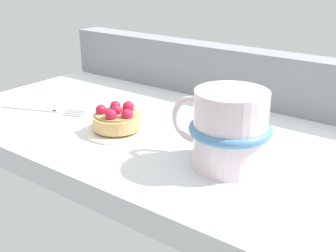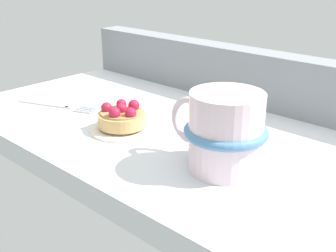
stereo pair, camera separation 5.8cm
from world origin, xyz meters
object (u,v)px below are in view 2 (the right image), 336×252
object	(u,v)px
raspberry_tart	(122,117)
coffee_mug	(224,131)
dessert_fork	(57,105)
dessert_plate	(122,128)

from	to	relation	value
raspberry_tart	coffee_mug	size ratio (longest dim) A/B	0.52
raspberry_tart	dessert_fork	xyz separation A→B (cm)	(-16.78, -0.66, -1.94)
dessert_fork	coffee_mug	bearing A→B (deg)	1.37
raspberry_tart	coffee_mug	bearing A→B (deg)	0.57
raspberry_tart	coffee_mug	world-z (taller)	coffee_mug
coffee_mug	dessert_fork	xyz separation A→B (cm)	(-35.55, -0.85, -4.72)
raspberry_tart	dessert_fork	world-z (taller)	raspberry_tart
dessert_plate	raspberry_tart	world-z (taller)	raspberry_tart
dessert_plate	dessert_fork	distance (cm)	16.79
raspberry_tart	dessert_fork	bearing A→B (deg)	-177.74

